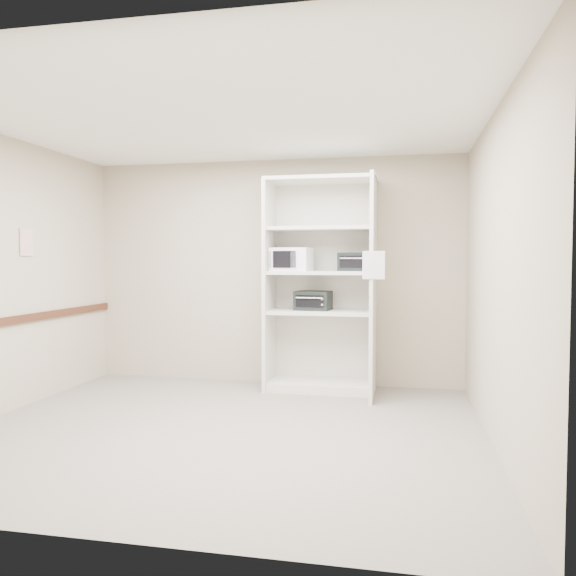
% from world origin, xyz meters
% --- Properties ---
extents(floor, '(4.50, 4.00, 0.01)m').
position_xyz_m(floor, '(0.00, 0.00, 0.00)').
color(floor, slate).
rests_on(floor, ground).
extents(ceiling, '(4.50, 4.00, 0.01)m').
position_xyz_m(ceiling, '(0.00, 0.00, 2.70)').
color(ceiling, white).
extents(wall_back, '(4.50, 0.02, 2.70)m').
position_xyz_m(wall_back, '(0.00, 2.00, 1.35)').
color(wall_back, tan).
rests_on(wall_back, ground).
extents(wall_front, '(4.50, 0.02, 2.70)m').
position_xyz_m(wall_front, '(0.00, -2.00, 1.35)').
color(wall_front, tan).
rests_on(wall_front, ground).
extents(wall_right, '(0.02, 4.00, 2.70)m').
position_xyz_m(wall_right, '(2.25, 0.00, 1.35)').
color(wall_right, tan).
rests_on(wall_right, ground).
extents(shelving_unit, '(1.24, 0.92, 2.42)m').
position_xyz_m(shelving_unit, '(0.67, 1.70, 1.13)').
color(shelving_unit, beige).
rests_on(shelving_unit, floor).
extents(microwave, '(0.47, 0.38, 0.26)m').
position_xyz_m(microwave, '(0.29, 1.65, 1.50)').
color(microwave, white).
rests_on(microwave, shelving_unit).
extents(toaster_oven_upper, '(0.38, 0.29, 0.21)m').
position_xyz_m(toaster_oven_upper, '(1.00, 1.75, 1.47)').
color(toaster_oven_upper, black).
rests_on(toaster_oven_upper, shelving_unit).
extents(toaster_oven_lower, '(0.42, 0.34, 0.22)m').
position_xyz_m(toaster_oven_lower, '(0.53, 1.70, 1.03)').
color(toaster_oven_lower, black).
rests_on(toaster_oven_lower, shelving_unit).
extents(paper_sign, '(0.22, 0.02, 0.28)m').
position_xyz_m(paper_sign, '(1.25, 1.07, 1.44)').
color(paper_sign, white).
rests_on(paper_sign, shelving_unit).
extents(wall_poster, '(0.01, 0.20, 0.28)m').
position_xyz_m(wall_poster, '(-2.24, 0.45, 1.68)').
color(wall_poster, white).
rests_on(wall_poster, wall_left).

